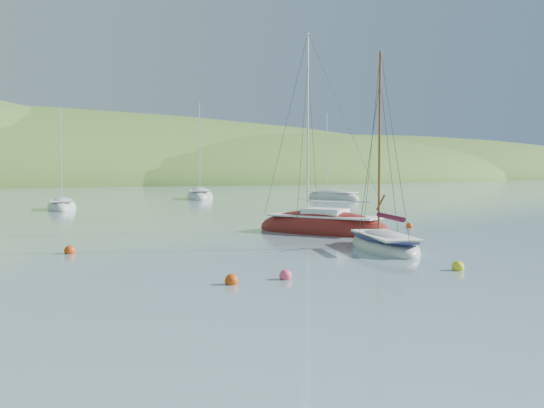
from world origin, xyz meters
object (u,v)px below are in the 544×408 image
daysailer_white (384,245)px  sloop_red (323,229)px  distant_sloop_d (332,198)px  distant_sloop_a (62,207)px  distant_sloop_b (200,197)px

daysailer_white → sloop_red: sloop_red is taller
daysailer_white → distant_sloop_d: bearing=78.0°
daysailer_white → distant_sloop_a: bearing=121.6°
daysailer_white → sloop_red: size_ratio=0.78×
daysailer_white → distant_sloop_d: (27.96, 40.26, -0.03)m
sloop_red → distant_sloop_d: 41.61m
distant_sloop_a → distant_sloop_b: 24.08m
distant_sloop_b → distant_sloop_d: bearing=-14.2°
daysailer_white → sloop_red: 7.94m
daysailer_white → distant_sloop_d: 49.02m
distant_sloop_a → distant_sloop_b: (20.46, 12.70, 0.04)m
distant_sloop_b → distant_sloop_d: size_ratio=1.15×
daysailer_white → sloop_red: bearing=97.4°
distant_sloop_b → distant_sloop_d: (13.47, -10.91, -0.02)m
sloop_red → distant_sloop_b: size_ratio=0.94×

